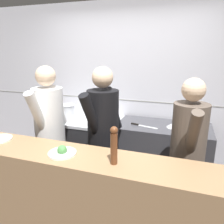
% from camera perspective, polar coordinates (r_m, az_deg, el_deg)
% --- Properties ---
extents(wall_back_tiled, '(8.00, 0.06, 2.60)m').
position_cam_1_polar(wall_back_tiled, '(3.42, 3.74, 5.73)').
color(wall_back_tiled, silver).
rests_on(wall_back_tiled, ground_plane).
extents(oven_range, '(1.12, 0.71, 0.89)m').
position_cam_1_polar(oven_range, '(3.51, -7.32, -8.73)').
color(oven_range, '#232326').
rests_on(oven_range, ground_plane).
extents(prep_counter, '(1.24, 0.65, 0.92)m').
position_cam_1_polar(prep_counter, '(3.21, 12.83, -11.32)').
color(prep_counter, '#38383D').
rests_on(prep_counter, ground_plane).
extents(pass_counter, '(3.13, 0.45, 1.01)m').
position_cam_1_polar(pass_counter, '(2.23, -7.16, -23.02)').
color(pass_counter, '#93704C').
rests_on(pass_counter, ground_plane).
extents(stock_pot, '(0.25, 0.25, 0.20)m').
position_cam_1_polar(stock_pot, '(3.44, -11.71, 0.36)').
color(stock_pot, '#B7BABF').
rests_on(stock_pot, oven_range).
extents(sauce_pot, '(0.32, 0.32, 0.23)m').
position_cam_1_polar(sauce_pot, '(3.15, -2.83, -0.52)').
color(sauce_pot, '#B7BABF').
rests_on(sauce_pot, oven_range).
extents(mixing_bowl_steel, '(0.23, 0.23, 0.08)m').
position_cam_1_polar(mixing_bowl_steel, '(2.99, 16.24, -3.16)').
color(mixing_bowl_steel, '#B7BABF').
rests_on(mixing_bowl_steel, prep_counter).
extents(chefs_knife, '(0.38, 0.12, 0.02)m').
position_cam_1_polar(chefs_knife, '(2.96, 7.73, -3.52)').
color(chefs_knife, '#B7BABF').
rests_on(chefs_knife, prep_counter).
extents(plated_dish_appetiser, '(0.25, 0.25, 0.09)m').
position_cam_1_polar(plated_dish_appetiser, '(2.01, -12.88, -10.13)').
color(plated_dish_appetiser, white).
rests_on(plated_dish_appetiser, pass_counter).
extents(pepper_mill, '(0.06, 0.06, 0.32)m').
position_cam_1_polar(pepper_mill, '(1.75, 0.51, -8.52)').
color(pepper_mill, brown).
rests_on(pepper_mill, pass_counter).
extents(chef_head_cook, '(0.37, 0.76, 1.73)m').
position_cam_1_polar(chef_head_cook, '(2.75, -15.88, -4.66)').
color(chef_head_cook, black).
rests_on(chef_head_cook, ground_plane).
extents(chef_sous, '(0.42, 0.76, 1.74)m').
position_cam_1_polar(chef_sous, '(2.51, -2.31, -5.99)').
color(chef_sous, black).
rests_on(chef_sous, ground_plane).
extents(chef_line, '(0.38, 0.73, 1.66)m').
position_cam_1_polar(chef_line, '(2.33, 19.06, -9.81)').
color(chef_line, black).
rests_on(chef_line, ground_plane).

